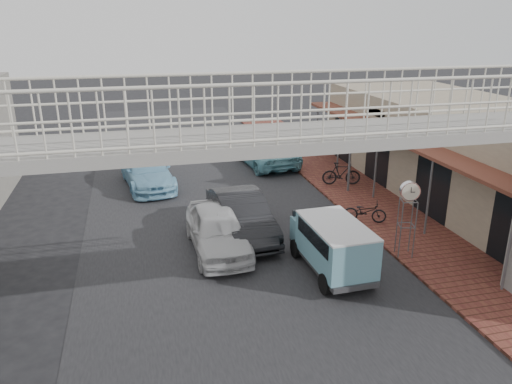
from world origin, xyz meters
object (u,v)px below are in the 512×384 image
white_hatchback (217,230)px  angkot_far (147,171)px  motorcycle_near (365,211)px  street_clock (409,195)px  motorcycle_far (341,174)px  dark_sedan (241,215)px  angkot_curb (265,151)px  angkot_van (333,241)px  arrow_sign (366,132)px

white_hatchback → angkot_far: white_hatchback is taller
motorcycle_near → street_clock: bearing=-155.2°
motorcycle_far → angkot_far: bearing=89.3°
motorcycle_far → dark_sedan: bearing=140.8°
angkot_far → motorcycle_far: (8.70, -2.29, -0.08)m
angkot_far → dark_sedan: bearing=-72.7°
street_clock → white_hatchback: bearing=175.5°
motorcycle_near → street_clock: street_clock is taller
dark_sedan → street_clock: size_ratio=1.87×
angkot_curb → angkot_van: (-1.15, -12.13, 0.36)m
angkot_curb → street_clock: (1.52, -11.75, 1.48)m
motorcycle_near → arrow_sign: (1.65, 3.69, 2.17)m
angkot_far → motorcycle_near: (7.78, -6.68, -0.19)m
dark_sedan → motorcycle_near: bearing=-4.7°
white_hatchback → street_clock: bearing=-20.2°
motorcycle_far → arrow_sign: 2.29m
dark_sedan → angkot_far: bearing=111.9°
street_clock → motorcycle_far: bearing=97.5°
white_hatchback → arrow_sign: arrow_sign is taller
angkot_far → arrow_sign: arrow_sign is taller
angkot_curb → motorcycle_near: angkot_curb is taller
white_hatchback → street_clock: (5.80, -2.02, 1.44)m
angkot_far → street_clock: size_ratio=1.95×
motorcycle_far → street_clock: bearing=-173.2°
white_hatchback → street_clock: size_ratio=1.75×
arrow_sign → angkot_curb: bearing=105.3°
street_clock → arrow_sign: (1.65, 6.57, 0.50)m
street_clock → angkot_curb: bearing=112.1°
dark_sedan → motorcycle_far: size_ratio=2.66×
angkot_curb → street_clock: street_clock is taller
white_hatchback → dark_sedan: dark_sedan is taller
white_hatchback → dark_sedan: (1.04, 1.00, 0.03)m
motorcycle_near → angkot_far: bearing=74.2°
dark_sedan → angkot_van: 4.00m
white_hatchback → street_clock: street_clock is taller
arrow_sign → street_clock: bearing=-120.3°
angkot_far → motorcycle_near: bearing=-48.2°
motorcycle_far → angkot_van: bearing=168.9°
dark_sedan → street_clock: (4.76, -3.03, 1.41)m
angkot_van → dark_sedan: bearing=119.6°
dark_sedan → motorcycle_near: 4.77m
dark_sedan → arrow_sign: bearing=26.0°
dark_sedan → arrow_sign: (6.41, 3.55, 1.92)m
angkot_far → motorcycle_far: bearing=-22.3°
angkot_curb → angkot_van: 12.19m
angkot_van → motorcycle_near: bearing=48.7°
dark_sedan → angkot_far: size_ratio=0.96×
motorcycle_far → arrow_sign: size_ratio=0.55×
motorcycle_near → angkot_curb: bearing=34.6°
motorcycle_far → arrow_sign: arrow_sign is taller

